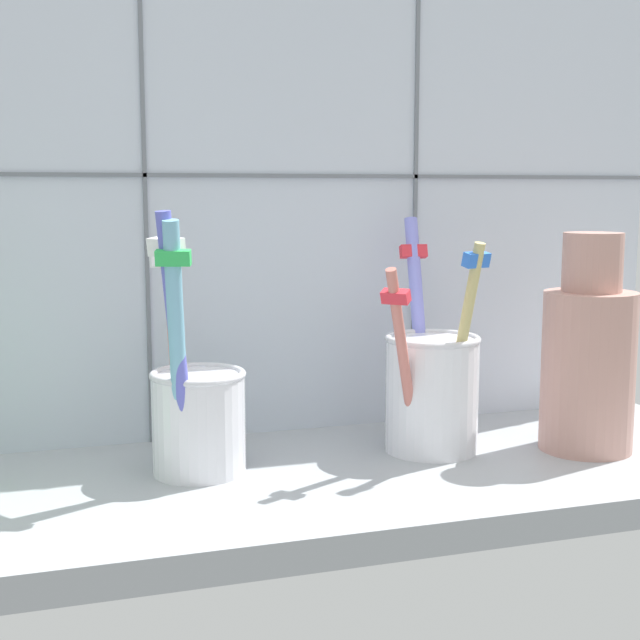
{
  "coord_description": "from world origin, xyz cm",
  "views": [
    {
      "loc": [
        -18.51,
        -55.45,
        20.77
      ],
      "look_at": [
        0.0,
        2.54,
        11.99
      ],
      "focal_mm": 50.29,
      "sensor_mm": 36.0,
      "label": 1
    }
  ],
  "objects": [
    {
      "name": "toothbrush_cup_right",
      "position": [
        8.49,
        2.56,
        6.74
      ],
      "size": [
        9.04,
        11.38,
        16.83
      ],
      "color": "white",
      "rests_on": "counter_slab"
    },
    {
      "name": "tile_wall_back",
      "position": [
        0.0,
        12.0,
        22.5
      ],
      "size": [
        64.0,
        2.2,
        45.0
      ],
      "color": "silver",
      "rests_on": "ground"
    },
    {
      "name": "toothbrush_cup_left",
      "position": [
        -8.76,
        2.36,
        6.51
      ],
      "size": [
        6.6,
        9.78,
        17.63
      ],
      "color": "white",
      "rests_on": "counter_slab"
    },
    {
      "name": "counter_slab",
      "position": [
        0.0,
        0.0,
        1.0
      ],
      "size": [
        64.0,
        22.0,
        2.0
      ],
      "primitive_type": "cube",
      "color": "#9EA3A8",
      "rests_on": "ground"
    },
    {
      "name": "ceramic_vase",
      "position": [
        19.4,
        -0.66,
        8.83
      ],
      "size": [
        6.68,
        6.68,
        15.86
      ],
      "color": "tan",
      "rests_on": "counter_slab"
    }
  ]
}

